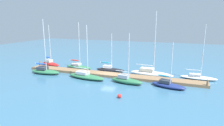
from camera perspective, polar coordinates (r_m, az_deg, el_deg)
The scene contains 14 objects.
ground_plane at distance 34.63m, azimuth -1.14°, elevation -3.91°, with size 120.00×120.00×0.00m, color #386684.
dock_pier at distance 34.57m, azimuth -1.14°, elevation -3.54°, with size 33.28×2.32×0.47m, color #846647.
dock_piling_near_end at distance 43.65m, azimuth -20.92°, elevation -0.36°, with size 0.28×0.28×1.36m, color #846647.
dock_piling_far_end at distance 31.58m, azimuth 26.89°, elevation -5.67°, with size 0.28×0.28×1.36m, color #846647.
sailboat_0 at distance 44.00m, azimuth -18.20°, elevation -0.10°, with size 5.47×2.70×9.02m.
sailboat_1 at distance 38.02m, azimuth -19.62°, elevation -2.21°, with size 6.02×2.29×10.19m.
sailboat_2 at distance 40.45m, azimuth -10.11°, elevation -0.91°, with size 6.33×2.36×9.59m.
sailboat_3 at distance 33.16m, azimuth -7.92°, elevation -3.84°, with size 7.39×2.87×9.22m.
sailboat_4 at distance 37.22m, azimuth -0.66°, elevation -1.83°, with size 5.73×1.94×7.50m.
sailboat_5 at distance 30.48m, azimuth 4.37°, elevation -5.13°, with size 5.53×2.31×8.08m.
sailboat_6 at distance 35.09m, azimuth 11.66°, elevation -2.91°, with size 7.95×2.62×11.50m.
sailboat_7 at distance 29.80m, azimuth 16.55°, elevation -6.19°, with size 5.45×2.95×6.89m.
sailboat_8 at distance 35.73m, azimuth 24.61°, elevation -3.79°, with size 5.97×1.85×9.35m.
mooring_buoy_red at distance 24.96m, azimuth 2.27°, elevation -9.95°, with size 0.53×0.53×0.53m, color red.
Camera 1 is at (12.07, -30.94, 9.83)m, focal length 30.22 mm.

